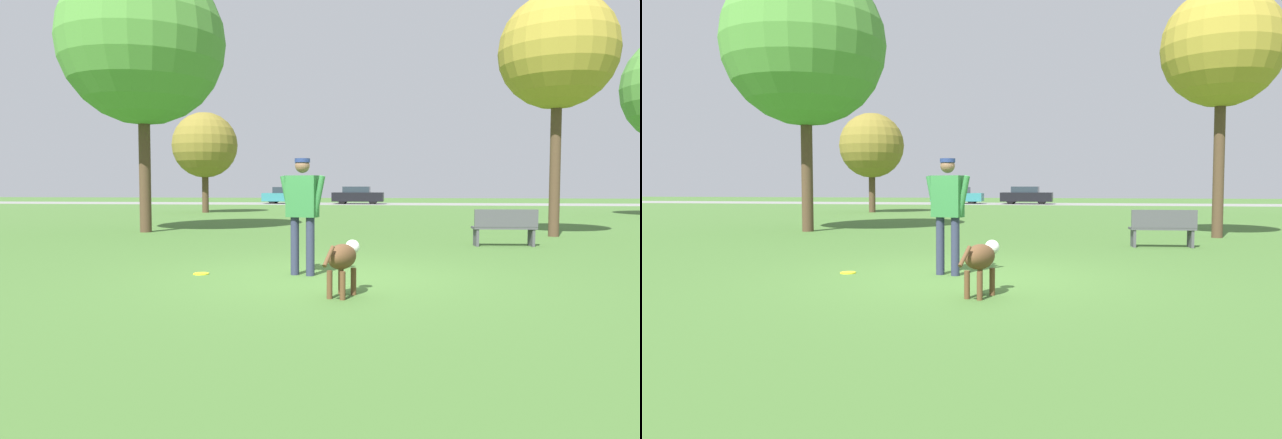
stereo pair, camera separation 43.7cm
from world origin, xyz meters
The scene contains 11 objects.
ground_plane centered at (0.00, 0.00, 0.00)m, with size 120.00×120.00×0.00m, color #426B2D.
far_road_strip centered at (0.00, 36.27, 0.01)m, with size 120.00×6.00×0.01m.
person centered at (-0.32, 0.12, 1.07)m, with size 0.74×0.34×1.78m.
dog centered at (0.43, -1.47, 0.47)m, with size 0.47×0.95×0.67m.
frisbee centered at (-1.88, 0.03, 0.01)m, with size 0.24×0.24×0.02m.
tree_near_right centered at (5.41, 7.63, 4.93)m, with size 3.07×3.07×6.50m.
tree_near_left centered at (-6.19, 7.72, 5.55)m, with size 4.80×4.80×7.96m.
tree_far_left centered at (-8.54, 20.33, 3.49)m, with size 3.37×3.37×5.19m.
parked_car_teal centered at (-7.00, 36.25, 0.65)m, with size 4.09×1.88×1.32m.
parked_car_black centered at (-1.48, 36.00, 0.67)m, with size 4.00×1.99×1.36m.
park_bench centered at (3.58, 4.84, 0.45)m, with size 1.42×0.50×0.84m.
Camera 2 is at (1.43, -8.33, 1.35)m, focal length 32.00 mm.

